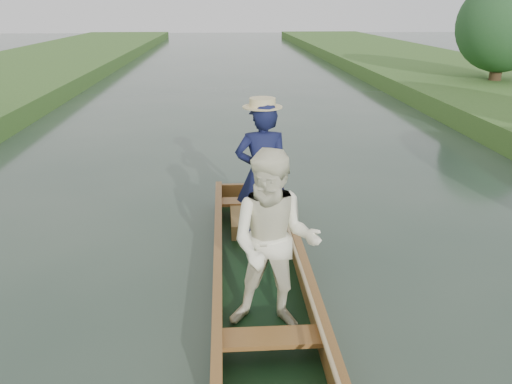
{
  "coord_description": "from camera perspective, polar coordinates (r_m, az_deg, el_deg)",
  "views": [
    {
      "loc": [
        -0.4,
        -5.51,
        3.25
      ],
      "look_at": [
        0.0,
        0.6,
        0.95
      ],
      "focal_mm": 35.0,
      "sensor_mm": 36.0,
      "label": 1
    }
  ],
  "objects": [
    {
      "name": "ground",
      "position": [
        6.41,
        0.36,
        -9.88
      ],
      "size": [
        120.0,
        120.0,
        0.0
      ],
      "primitive_type": "plane",
      "color": "#283D30",
      "rests_on": "ground"
    },
    {
      "name": "punt",
      "position": [
        5.91,
        1.1,
        -4.23
      ],
      "size": [
        1.16,
        5.2,
        2.11
      ],
      "color": "black",
      "rests_on": "ground"
    },
    {
      "name": "trees_far",
      "position": [
        13.21,
        12.36,
        16.54
      ],
      "size": [
        21.96,
        14.11,
        4.21
      ],
      "color": "#47331E",
      "rests_on": "ground"
    }
  ]
}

